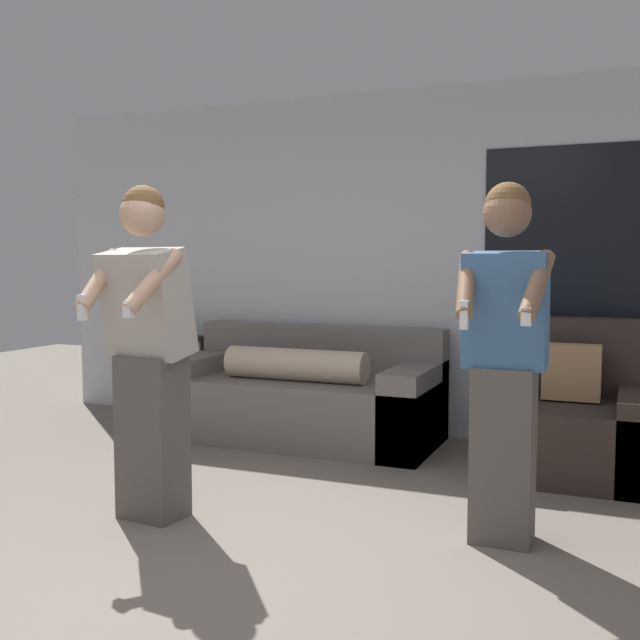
{
  "coord_description": "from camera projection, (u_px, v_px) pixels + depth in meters",
  "views": [
    {
      "loc": [
        1.7,
        -2.56,
        1.38
      ],
      "look_at": [
        0.24,
        0.91,
        1.08
      ],
      "focal_mm": 42.0,
      "sensor_mm": 36.0,
      "label": 1
    }
  ],
  "objects": [
    {
      "name": "wall_back",
      "position": [
        404.0,
        263.0,
        5.9
      ],
      "size": [
        6.36,
        0.07,
        2.7
      ],
      "color": "silver",
      "rests_on": "ground_plane"
    },
    {
      "name": "person_left",
      "position": [
        148.0,
        351.0,
        3.94
      ],
      "size": [
        0.5,
        0.53,
        1.77
      ],
      "color": "#56514C",
      "rests_on": "ground_plane"
    },
    {
      "name": "person_right",
      "position": [
        505.0,
        358.0,
        3.6
      ],
      "size": [
        0.46,
        0.46,
        1.75
      ],
      "color": "#56514C",
      "rests_on": "ground_plane"
    },
    {
      "name": "armchair",
      "position": [
        570.0,
        423.0,
        4.83
      ],
      "size": [
        0.93,
        0.89,
        0.99
      ],
      "color": "#332823",
      "rests_on": "ground_plane"
    },
    {
      "name": "ground_plane",
      "position": [
        182.0,
        591.0,
        3.12
      ],
      "size": [
        14.0,
        14.0,
        0.0
      ],
      "primitive_type": "plane",
      "color": "slate"
    },
    {
      "name": "couch",
      "position": [
        304.0,
        398.0,
        5.76
      ],
      "size": [
        2.05,
        0.95,
        0.86
      ],
      "color": "slate",
      "rests_on": "ground_plane"
    },
    {
      "name": "side_table",
      "position": [
        173.0,
        351.0,
        6.45
      ],
      "size": [
        0.41,
        0.49,
        0.86
      ],
      "color": "#332319",
      "rests_on": "ground_plane"
    }
  ]
}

